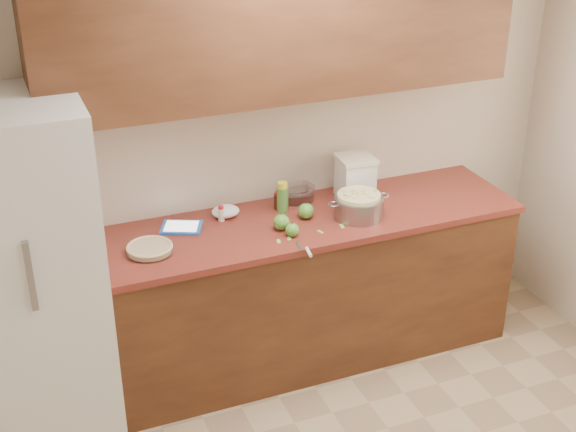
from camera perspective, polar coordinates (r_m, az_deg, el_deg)
name	(u,v)px	position (r m, az deg, el deg)	size (l,w,h in m)	color
room_shell	(439,293)	(3.16, 10.66, -5.38)	(3.60, 3.60, 3.60)	tan
counter_run	(293,290)	(4.71, 0.35, -5.30)	(2.64, 0.68, 0.92)	#5C3319
upper_cabinets	(282,31)	(4.26, -0.40, 13.04)	(2.60, 0.34, 0.70)	brown
fridge	(28,276)	(4.20, -18.00, -4.07)	(0.70, 0.70, 1.80)	white
pie	(150,249)	(4.21, -9.81, -2.30)	(0.25, 0.25, 0.04)	silver
colander	(359,206)	(4.52, 5.04, 0.74)	(0.38, 0.28, 0.14)	gray
flour_canister	(355,177)	(4.72, 4.80, 2.79)	(0.22, 0.22, 0.26)	white
tablet	(181,227)	(4.43, -7.59, -0.80)	(0.27, 0.24, 0.02)	blue
paring_knife	(307,251)	(4.16, 1.38, -2.51)	(0.05, 0.19, 0.02)	gray
lemon_bottle	(283,197)	(4.55, -0.39, 1.33)	(0.07, 0.07, 0.18)	#4C8C38
cinnamon_shaker	(221,214)	(4.48, -4.77, 0.16)	(0.04, 0.04, 0.09)	beige
vanilla_bottle	(277,201)	(4.59, -0.77, 1.10)	(0.04, 0.04, 0.11)	black
mixing_bowl	(296,192)	(4.72, 0.60, 1.70)	(0.22, 0.22, 0.08)	silver
paper_towel	(226,211)	(4.52, -4.46, 0.33)	(0.16, 0.13, 0.07)	white
apple_left	(281,222)	(4.37, -0.47, -0.43)	(0.09, 0.09, 0.10)	#549A32
apple_center	(306,211)	(4.49, 1.29, 0.36)	(0.09, 0.09, 0.10)	#549A32
apple_front	(292,230)	(4.30, 0.31, -0.99)	(0.07, 0.07, 0.09)	#549A32
peel_a	(320,232)	(4.36, 2.32, -1.13)	(0.04, 0.02, 0.00)	#97C761
peel_b	(342,226)	(4.43, 3.86, -0.73)	(0.05, 0.02, 0.00)	#97C761
peel_c	(289,238)	(4.29, 0.09, -1.59)	(0.05, 0.02, 0.00)	#97C761
peel_d	(294,233)	(4.35, 0.42, -1.20)	(0.03, 0.01, 0.00)	#97C761
peel_e	(279,241)	(4.26, -0.67, -1.82)	(0.05, 0.02, 0.00)	#97C761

